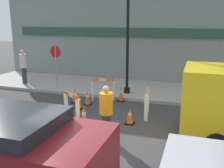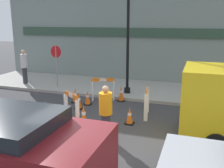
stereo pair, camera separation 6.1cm
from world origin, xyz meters
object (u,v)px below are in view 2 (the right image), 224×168
Objects in this scene: streetlamp_post at (128,12)px; person_worker at (106,111)px; stop_sign at (56,60)px; person_pedestrian at (24,65)px.

streetlamp_post is 3.51× the size of person_worker.
stop_sign is at bearing 25.23° from person_worker.
streetlamp_post reaches higher than stop_sign.
streetlamp_post is at bearing -147.18° from person_pedestrian.
person_pedestrian is (-6.37, 4.71, 0.25)m from person_worker.
stop_sign reaches higher than person_pedestrian.
person_worker is (4.28, -4.51, -0.69)m from stop_sign.
streetlamp_post is at bearing -10.38° from person_worker.
person_pedestrian is at bearing 0.49° from stop_sign.
stop_sign is (-3.63, -0.17, -2.25)m from streetlamp_post.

